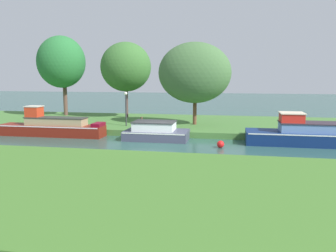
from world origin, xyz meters
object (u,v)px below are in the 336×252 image
object	(u,v)px
navy_cruiser	(315,134)
mooring_post_near	(142,123)
slate_narrowboat	(156,132)
channel_buoy	(220,144)
willow_tree_centre	(126,67)
maroon_barge	(52,127)
lamp_post	(126,104)
willow_tree_right	(195,73)
willow_tree_left	(61,62)

from	to	relation	value
navy_cruiser	mooring_post_near	distance (m)	11.15
slate_narrowboat	channel_buoy	xyz separation A→B (m)	(4.20, -1.87, -0.29)
willow_tree_centre	channel_buoy	size ratio (longest dim) A/B	15.70
slate_narrowboat	maroon_barge	bearing A→B (deg)	180.00
lamp_post	willow_tree_centre	bearing A→B (deg)	107.02
navy_cruiser	channel_buoy	size ratio (longest dim) A/B	18.93
slate_narrowboat	channel_buoy	size ratio (longest dim) A/B	9.74
lamp_post	channel_buoy	bearing A→B (deg)	-33.49
mooring_post_near	willow_tree_right	bearing A→B (deg)	37.92
navy_cruiser	willow_tree_right	world-z (taller)	willow_tree_right
channel_buoy	navy_cruiser	bearing A→B (deg)	18.72
lamp_post	channel_buoy	world-z (taller)	lamp_post
lamp_post	mooring_post_near	size ratio (longest dim) A/B	2.91
willow_tree_centre	willow_tree_right	xyz separation A→B (m)	(6.42, -3.65, -0.54)
slate_narrowboat	mooring_post_near	distance (m)	2.00
navy_cruiser	willow_tree_centre	xyz separation A→B (m)	(-14.11, 7.71, 4.20)
slate_narrowboat	lamp_post	world-z (taller)	lamp_post
maroon_barge	mooring_post_near	world-z (taller)	maroon_barge
willow_tree_centre	mooring_post_near	world-z (taller)	willow_tree_centre
willow_tree_left	willow_tree_right	bearing A→B (deg)	-16.70
navy_cruiser	lamp_post	world-z (taller)	lamp_post
maroon_barge	willow_tree_centre	xyz separation A→B (m)	(2.89, 7.71, 4.22)
willow_tree_right	willow_tree_left	bearing A→B (deg)	163.30
slate_narrowboat	willow_tree_left	bearing A→B (deg)	143.33
mooring_post_near	willow_tree_left	bearing A→B (deg)	145.17
navy_cruiser	willow_tree_left	xyz separation A→B (m)	(-20.23, 7.83, 4.66)
mooring_post_near	navy_cruiser	bearing A→B (deg)	-7.46
maroon_barge	channel_buoy	distance (m)	11.64
maroon_barge	willow_tree_left	bearing A→B (deg)	112.44
mooring_post_near	willow_tree_centre	bearing A→B (deg)	115.98
willow_tree_left	willow_tree_centre	size ratio (longest dim) A/B	1.10
maroon_barge	slate_narrowboat	world-z (taller)	maroon_barge
willow_tree_left	lamp_post	size ratio (longest dim) A/B	2.88
slate_narrowboat	navy_cruiser	bearing A→B (deg)	0.00
maroon_barge	navy_cruiser	distance (m)	17.00
maroon_barge	willow_tree_left	size ratio (longest dim) A/B	1.02
slate_narrowboat	willow_tree_centre	world-z (taller)	willow_tree_centre
willow_tree_left	mooring_post_near	world-z (taller)	willow_tree_left
maroon_barge	channel_buoy	bearing A→B (deg)	-9.24
slate_narrowboat	lamp_post	xyz separation A→B (m)	(-2.90, 2.83, 1.52)
navy_cruiser	willow_tree_right	size ratio (longest dim) A/B	1.29
willow_tree_centre	willow_tree_left	bearing A→B (deg)	178.91
channel_buoy	slate_narrowboat	bearing A→B (deg)	156.03
willow_tree_right	mooring_post_near	bearing A→B (deg)	-142.08
willow_tree_centre	mooring_post_near	bearing A→B (deg)	-64.02
maroon_barge	mooring_post_near	distance (m)	6.12
willow_tree_left	lamp_post	distance (m)	9.68
mooring_post_near	channel_buoy	bearing A→B (deg)	-30.89
willow_tree_right	lamp_post	size ratio (longest dim) A/B	2.44
navy_cruiser	slate_narrowboat	bearing A→B (deg)	-180.00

